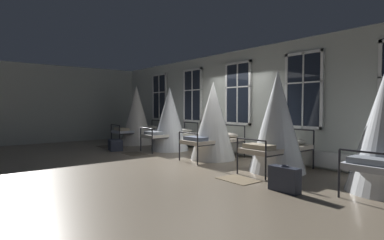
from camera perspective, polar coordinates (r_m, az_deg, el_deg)
name	(u,v)px	position (r m, az deg, el deg)	size (l,w,h in m)	color
ground	(206,160)	(8.76, 2.67, -7.34)	(26.31, 26.31, 0.00)	gray
back_wall_with_windows	(240,103)	(9.59, 8.89, 3.12)	(14.15, 0.10, 3.21)	#B2B7AD
end_wall_left	(59,104)	(14.06, -23.40, 2.73)	(0.10, 7.68, 3.21)	#B2B7AD
window_bank	(237,121)	(9.51, 8.38, -0.23)	(9.90, 0.10, 2.79)	black
cot_first	(137,116)	(12.42, -10.19, 0.77)	(1.30, 1.87, 2.33)	black
cot_second	(170,119)	(10.57, -4.14, 0.10)	(1.30, 1.87, 2.17)	black
cot_third	(213,121)	(8.78, 3.94, -0.27)	(1.30, 1.86, 2.21)	black
cot_fourth	(277,122)	(7.34, 15.53, -0.45)	(1.30, 1.86, 2.33)	black
rug_first	(107,147)	(11.95, -15.55, -4.77)	(0.80, 0.56, 0.01)	brown
rug_second	(135,154)	(9.97, -10.55, -6.15)	(0.80, 0.56, 0.01)	brown
rug_fourth	(238,180)	(6.46, 8.56, -10.86)	(0.80, 0.56, 0.01)	#8E7A5B
suitcase_dark	(284,179)	(5.73, 16.74, -10.45)	(0.56, 0.21, 0.47)	#2D3342
travel_trunk	(115,145)	(10.86, -14.03, -4.53)	(0.64, 0.40, 0.37)	#2D3342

